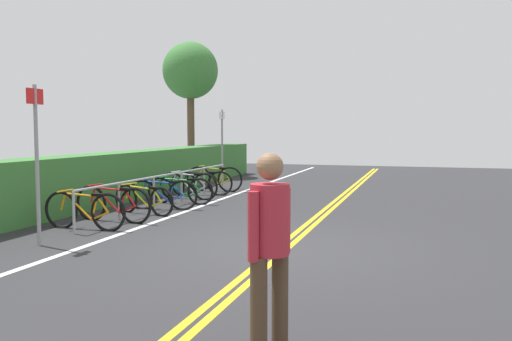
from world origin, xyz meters
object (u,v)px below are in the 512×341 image
object	(u,v)px
bicycle_5	(189,186)
bicycle_6	(202,183)
sign_post_far	(222,141)
bicycle_1	(113,204)
bicycle_3	(163,194)
bicycle_7	(214,179)
bicycle_4	(180,190)
pedestrian	(270,239)
bicycle_2	(144,200)
tree_mid	(190,72)
sign_post_near	(37,151)
bike_rack	(168,181)
bicycle_0	(84,210)

from	to	relation	value
bicycle_5	bicycle_6	size ratio (longest dim) A/B	1.01
bicycle_6	sign_post_far	size ratio (longest dim) A/B	0.69
bicycle_1	bicycle_3	size ratio (longest dim) A/B	1.10
bicycle_1	bicycle_7	xyz separation A→B (m)	(5.43, 0.02, 0.01)
bicycle_4	bicycle_7	xyz separation A→B (m)	(2.70, 0.18, 0.04)
bicycle_3	pedestrian	world-z (taller)	pedestrian
bicycle_2	bicycle_6	distance (m)	3.46
tree_mid	bicycle_6	bearing A→B (deg)	-152.91
sign_post_near	bicycle_3	bearing A→B (deg)	-0.86
bike_rack	bicycle_4	size ratio (longest dim) A/B	4.13
bicycle_0	sign_post_far	size ratio (longest dim) A/B	0.71
bicycle_5	pedestrian	xyz separation A→B (m)	(-8.59, -4.67, 0.58)
bicycle_4	bicycle_6	distance (m)	1.74
bicycle_0	bicycle_7	size ratio (longest dim) A/B	0.99
sign_post_far	bicycle_6	bearing A→B (deg)	-177.68
bicycle_4	bicycle_3	bearing A→B (deg)	-179.16
bicycle_0	sign_post_far	distance (m)	7.17
bicycle_6	sign_post_near	bearing A→B (deg)	-179.00
bicycle_3	bicycle_6	bearing A→B (deg)	3.78
bicycle_1	bicycle_5	bearing A→B (deg)	0.15
bicycle_1	tree_mid	distance (m)	11.08
bicycle_7	sign_post_near	distance (m)	7.77
bicycle_0	bicycle_6	world-z (taller)	bicycle_0
pedestrian	tree_mid	distance (m)	17.10
sign_post_near	tree_mid	distance (m)	12.91
bicycle_4	tree_mid	bearing A→B (deg)	22.41
bike_rack	pedestrian	distance (m)	8.63
sign_post_far	bicycle_4	bearing A→B (deg)	-176.16
bicycle_2	sign_post_near	xyz separation A→B (m)	(-3.26, 0.01, 1.18)
bicycle_2	bike_rack	bearing A→B (deg)	2.63
bike_rack	pedestrian	world-z (taller)	pedestrian
bicycle_0	bicycle_3	distance (m)	2.64
bike_rack	bicycle_3	world-z (taller)	bike_rack
bicycle_3	bicycle_7	xyz separation A→B (m)	(3.65, 0.20, 0.03)
bicycle_1	bicycle_4	bearing A→B (deg)	-3.32
sign_post_near	bicycle_2	bearing A→B (deg)	-0.14
bicycle_4	tree_mid	world-z (taller)	tree_mid
bicycle_5	sign_post_far	world-z (taller)	sign_post_far
bicycle_3	bicycle_7	world-z (taller)	bicycle_7
bicycle_1	pedestrian	size ratio (longest dim) A/B	1.10
sign_post_far	sign_post_near	bearing A→B (deg)	-178.73
sign_post_near	sign_post_far	distance (m)	8.49
bicycle_2	tree_mid	bearing A→B (deg)	18.23
bicycle_2	tree_mid	xyz separation A→B (m)	(9.04, 2.98, 3.75)
bicycle_6	bicycle_2	bearing A→B (deg)	-177.93
bicycle_4	sign_post_far	world-z (taller)	sign_post_far
bike_rack	bicycle_0	distance (m)	3.16
bicycle_4	pedestrian	distance (m)	8.96
bicycle_4	bicycle_6	world-z (taller)	bicycle_6
bicycle_5	tree_mid	size ratio (longest dim) A/B	0.33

